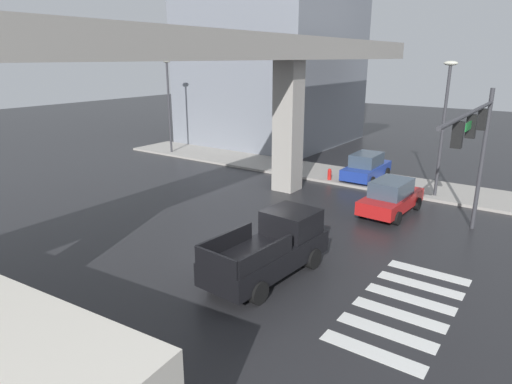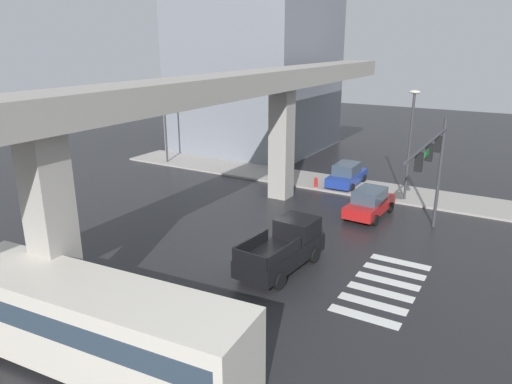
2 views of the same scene
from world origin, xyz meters
name	(u,v)px [view 1 (image 1 of 2)]	position (x,y,z in m)	size (l,w,h in m)	color
ground_plane	(246,257)	(0.00, 0.00, 0.00)	(120.00, 120.00, 0.00)	#232326
crosswalk_stripes	(405,306)	(0.00, -6.12, 0.01)	(6.05, 2.80, 0.01)	silver
elevated_overpass	(171,61)	(0.00, 3.52, 7.28)	(48.11, 2.57, 8.48)	#9E9991
sidewalk_east	(343,176)	(13.31, 2.00, 0.07)	(4.00, 36.00, 0.15)	#9E9991
pickup_truck	(272,248)	(-0.52, -1.54, 0.99)	(5.23, 2.37, 2.08)	black
sedan_blue	(366,167)	(13.43, 0.53, 0.85)	(4.32, 2.01, 1.72)	#1E3899
sedan_red	(391,197)	(8.17, -2.83, 0.85)	(4.39, 2.15, 1.72)	red
traffic_signal_mast	(475,136)	(5.70, -6.55, 4.56)	(8.69, 0.32, 6.20)	#38383D
street_lamp_near_corner	(445,114)	(12.11, -3.98, 4.56)	(0.44, 0.70, 7.24)	#38383D
street_lamp_mid_block	(298,104)	(12.11, 4.83, 4.56)	(0.44, 0.70, 7.24)	#38383D
street_lamp_far_north	(168,96)	(12.11, 16.31, 4.56)	(0.44, 0.70, 7.24)	#38383D
fire_hydrant	(329,175)	(11.71, 2.21, 0.43)	(0.24, 0.24, 0.85)	red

